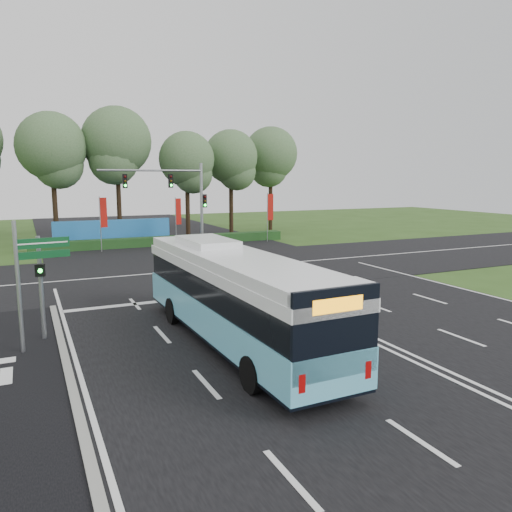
# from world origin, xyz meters

# --- Properties ---
(ground) EXTENTS (120.00, 120.00, 0.00)m
(ground) POSITION_xyz_m (0.00, 0.00, 0.00)
(ground) COLOR #2D4B19
(ground) RESTS_ON ground
(road_main) EXTENTS (20.00, 120.00, 0.04)m
(road_main) POSITION_xyz_m (0.00, 0.00, 0.02)
(road_main) COLOR black
(road_main) RESTS_ON ground
(road_cross) EXTENTS (120.00, 14.00, 0.05)m
(road_cross) POSITION_xyz_m (0.00, 12.00, 0.03)
(road_cross) COLOR black
(road_cross) RESTS_ON ground
(kerb_strip) EXTENTS (0.25, 18.00, 0.12)m
(kerb_strip) POSITION_xyz_m (-10.10, -3.00, 0.06)
(kerb_strip) COLOR gray
(kerb_strip) RESTS_ON ground
(city_bus) EXTENTS (2.89, 12.35, 3.53)m
(city_bus) POSITION_xyz_m (-4.53, -2.11, 1.78)
(city_bus) COLOR #60C0DF
(city_bus) RESTS_ON ground
(pedestrian_signal) EXTENTS (0.35, 0.43, 3.82)m
(pedestrian_signal) POSITION_xyz_m (-10.62, 1.29, 2.09)
(pedestrian_signal) COLOR gray
(pedestrian_signal) RESTS_ON ground
(street_sign) EXTENTS (1.74, 0.31, 4.49)m
(street_sign) POSITION_xyz_m (-10.97, 0.12, 2.79)
(street_sign) COLOR gray
(street_sign) RESTS_ON ground
(banner_flag_left) EXTENTS (0.61, 0.28, 4.40)m
(banner_flag_left) POSITION_xyz_m (-5.39, 22.87, 2.88)
(banner_flag_left) COLOR gray
(banner_flag_left) RESTS_ON ground
(banner_flag_mid) EXTENTS (0.58, 0.28, 4.19)m
(banner_flag_mid) POSITION_xyz_m (0.96, 23.82, 2.75)
(banner_flag_mid) COLOR gray
(banner_flag_mid) RESTS_ON ground
(banner_flag_right) EXTENTS (0.66, 0.13, 4.48)m
(banner_flag_right) POSITION_xyz_m (9.42, 23.10, 2.92)
(banner_flag_right) COLOR gray
(banner_flag_right) RESTS_ON ground
(traffic_light_gantry) EXTENTS (8.41, 0.28, 7.00)m
(traffic_light_gantry) POSITION_xyz_m (0.21, 20.50, 4.66)
(traffic_light_gantry) COLOR gray
(traffic_light_gantry) RESTS_ON ground
(hedge) EXTENTS (22.00, 1.20, 0.80)m
(hedge) POSITION_xyz_m (0.00, 24.50, 0.40)
(hedge) COLOR #153B17
(hedge) RESTS_ON ground
(blue_hoarding) EXTENTS (10.00, 0.30, 2.20)m
(blue_hoarding) POSITION_xyz_m (-4.00, 27.00, 1.10)
(blue_hoarding) COLOR #226EBA
(blue_hoarding) RESTS_ON ground
(eucalyptus_row) EXTENTS (41.13, 9.54, 12.59)m
(eucalyptus_row) POSITION_xyz_m (-4.67, 30.74, 8.70)
(eucalyptus_row) COLOR black
(eucalyptus_row) RESTS_ON ground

